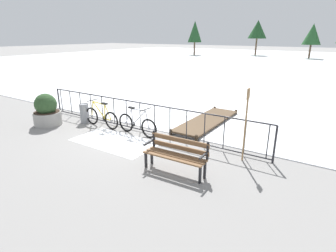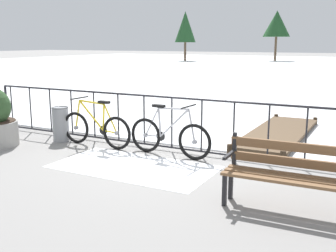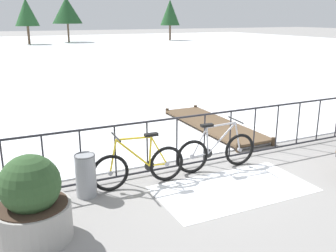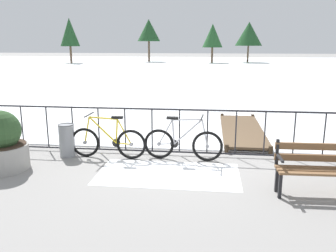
% 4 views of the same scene
% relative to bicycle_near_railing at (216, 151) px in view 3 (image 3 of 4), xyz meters
% --- Properties ---
extents(ground_plane, '(160.00, 160.00, 0.00)m').
position_rel_bicycle_near_railing_xyz_m(ground_plane, '(-0.10, 0.30, -0.37)').
color(ground_plane, gray).
extents(frozen_pond, '(80.00, 56.00, 0.03)m').
position_rel_bicycle_near_railing_xyz_m(frozen_pond, '(-0.10, 28.70, -0.35)').
color(frozen_pond, white).
rests_on(frozen_pond, ground).
extents(snow_patch, '(2.73, 1.46, 0.01)m').
position_rel_bicycle_near_railing_xyz_m(snow_patch, '(-0.21, -0.90, -0.36)').
color(snow_patch, white).
rests_on(snow_patch, ground).
extents(railing_fence, '(9.06, 0.06, 1.07)m').
position_rel_bicycle_near_railing_xyz_m(railing_fence, '(-0.10, 0.30, 0.19)').
color(railing_fence, '#232328').
rests_on(railing_fence, ground).
extents(bicycle_near_railing, '(1.71, 0.52, 0.97)m').
position_rel_bicycle_near_railing_xyz_m(bicycle_near_railing, '(0.00, 0.00, 0.00)').
color(bicycle_near_railing, black).
rests_on(bicycle_near_railing, ground).
extents(bicycle_second, '(1.71, 0.52, 0.97)m').
position_rel_bicycle_near_railing_xyz_m(bicycle_second, '(-1.64, -0.06, 0.00)').
color(bicycle_second, black).
rests_on(bicycle_second, ground).
extents(planter_with_shrub, '(1.00, 1.00, 1.20)m').
position_rel_bicycle_near_railing_xyz_m(planter_with_shrub, '(-3.52, -1.01, 0.16)').
color(planter_with_shrub, '#9E9B96').
rests_on(planter_with_shrub, ground).
extents(trash_bin, '(0.35, 0.35, 0.73)m').
position_rel_bicycle_near_railing_xyz_m(trash_bin, '(-2.58, -0.05, 0.00)').
color(trash_bin, gray).
rests_on(trash_bin, ground).
extents(wooden_dock, '(1.10, 3.76, 0.20)m').
position_rel_bicycle_near_railing_xyz_m(wooden_dock, '(1.46, 2.43, -0.25)').
color(wooden_dock, brown).
rests_on(wooden_dock, ground).
extents(tree_far_west, '(2.42, 2.42, 4.90)m').
position_rel_bicycle_near_railing_xyz_m(tree_far_west, '(17.38, 37.85, 2.99)').
color(tree_far_west, brown).
rests_on(tree_far_west, ground).
extents(tree_centre, '(3.40, 3.40, 5.06)m').
position_rel_bicycle_near_railing_xyz_m(tree_centre, '(5.21, 39.84, 3.22)').
color(tree_centre, brown).
rests_on(tree_centre, ground).
extents(tree_far_east, '(2.51, 2.51, 4.77)m').
position_rel_bicycle_near_railing_xyz_m(tree_far_east, '(0.65, 38.22, 2.96)').
color(tree_far_east, brown).
rests_on(tree_far_east, ground).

